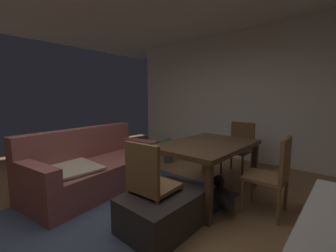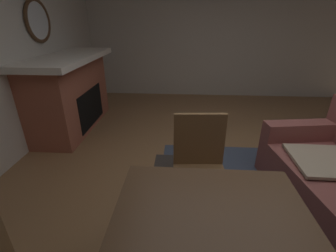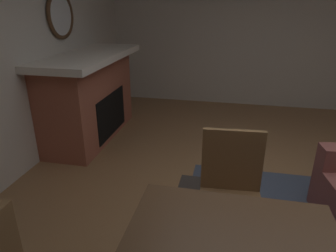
{
  "view_description": "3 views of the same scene",
  "coord_description": "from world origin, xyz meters",
  "px_view_note": "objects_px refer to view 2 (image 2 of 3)",
  "views": [
    {
      "loc": [
        -1.22,
        -1.99,
        1.36
      ],
      "look_at": [
        0.44,
        -0.53,
        1.08
      ],
      "focal_mm": 22.73,
      "sensor_mm": 36.0,
      "label": 1
    },
    {
      "loc": [
        1.92,
        -0.62,
        1.64
      ],
      "look_at": [
        -0.29,
        -0.76,
        0.62
      ],
      "focal_mm": 25.07,
      "sensor_mm": 36.0,
      "label": 2
    },
    {
      "loc": [
        2.14,
        -0.51,
        1.76
      ],
      "look_at": [
        0.42,
        -0.88,
        1.04
      ],
      "focal_mm": 32.76,
      "sensor_mm": 36.0,
      "label": 3
    }
  ],
  "objects_px": {
    "ottoman_coffee_table": "(186,202)",
    "tv_remote": "(194,171)",
    "round_wall_mirror": "(38,21)",
    "fireplace": "(71,93)",
    "dining_chair_west": "(200,163)"
  },
  "relations": [
    {
      "from": "round_wall_mirror",
      "to": "dining_chair_west",
      "type": "height_order",
      "value": "round_wall_mirror"
    },
    {
      "from": "round_wall_mirror",
      "to": "tv_remote",
      "type": "xyz_separation_m",
      "value": [
        1.66,
        2.13,
        -1.21
      ]
    },
    {
      "from": "round_wall_mirror",
      "to": "ottoman_coffee_table",
      "type": "relative_size",
      "value": 0.64
    },
    {
      "from": "tv_remote",
      "to": "dining_chair_west",
      "type": "xyz_separation_m",
      "value": [
        0.06,
        0.04,
        0.13
      ]
    },
    {
      "from": "ottoman_coffee_table",
      "to": "dining_chair_west",
      "type": "distance_m",
      "value": 0.37
    },
    {
      "from": "ottoman_coffee_table",
      "to": "tv_remote",
      "type": "distance_m",
      "value": 0.27
    },
    {
      "from": "ottoman_coffee_table",
      "to": "dining_chair_west",
      "type": "xyz_separation_m",
      "value": [
        -0.11,
        0.1,
        0.33
      ]
    },
    {
      "from": "fireplace",
      "to": "tv_remote",
      "type": "relative_size",
      "value": 11.78
    },
    {
      "from": "ottoman_coffee_table",
      "to": "tv_remote",
      "type": "bearing_deg",
      "value": 159.57
    },
    {
      "from": "ottoman_coffee_table",
      "to": "round_wall_mirror",
      "type": "bearing_deg",
      "value": -131.5
    },
    {
      "from": "fireplace",
      "to": "ottoman_coffee_table",
      "type": "xyz_separation_m",
      "value": [
        1.83,
        1.79,
        -0.39
      ]
    },
    {
      "from": "ottoman_coffee_table",
      "to": "dining_chair_west",
      "type": "bearing_deg",
      "value": 136.51
    },
    {
      "from": "fireplace",
      "to": "round_wall_mirror",
      "type": "height_order",
      "value": "round_wall_mirror"
    },
    {
      "from": "round_wall_mirror",
      "to": "fireplace",
      "type": "bearing_deg",
      "value": 90.0
    },
    {
      "from": "ottoman_coffee_table",
      "to": "tv_remote",
      "type": "height_order",
      "value": "tv_remote"
    }
  ]
}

